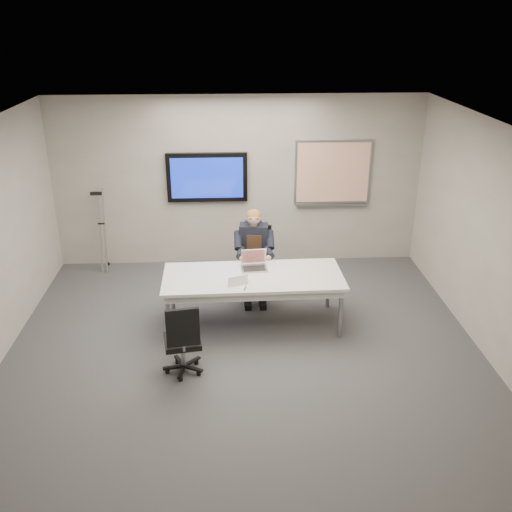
{
  "coord_description": "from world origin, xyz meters",
  "views": [
    {
      "loc": [
        -0.17,
        -6.03,
        3.97
      ],
      "look_at": [
        0.18,
        0.86,
        1.0
      ],
      "focal_mm": 40.0,
      "sensor_mm": 36.0,
      "label": 1
    }
  ],
  "objects_px": {
    "office_chair_near": "(183,352)",
    "seated_person": "(254,265)",
    "conference_table": "(253,281)",
    "office_chair_far": "(255,271)",
    "laptop": "(254,263)"
  },
  "relations": [
    {
      "from": "office_chair_far",
      "to": "laptop",
      "type": "bearing_deg",
      "value": -72.51
    },
    {
      "from": "conference_table",
      "to": "seated_person",
      "type": "relative_size",
      "value": 1.8
    },
    {
      "from": "office_chair_far",
      "to": "seated_person",
      "type": "bearing_deg",
      "value": -72.78
    },
    {
      "from": "conference_table",
      "to": "seated_person",
      "type": "xyz_separation_m",
      "value": [
        0.06,
        0.79,
        -0.11
      ]
    },
    {
      "from": "conference_table",
      "to": "office_chair_near",
      "type": "distance_m",
      "value": 1.46
    },
    {
      "from": "seated_person",
      "to": "laptop",
      "type": "xyz_separation_m",
      "value": [
        -0.03,
        -0.53,
        0.26
      ]
    },
    {
      "from": "conference_table",
      "to": "office_chair_far",
      "type": "relative_size",
      "value": 2.34
    },
    {
      "from": "conference_table",
      "to": "office_chair_far",
      "type": "distance_m",
      "value": 1.09
    },
    {
      "from": "conference_table",
      "to": "office_chair_near",
      "type": "relative_size",
      "value": 2.55
    },
    {
      "from": "office_chair_far",
      "to": "office_chair_near",
      "type": "bearing_deg",
      "value": -92.74
    },
    {
      "from": "seated_person",
      "to": "office_chair_far",
      "type": "bearing_deg",
      "value": 92.53
    },
    {
      "from": "office_chair_near",
      "to": "seated_person",
      "type": "bearing_deg",
      "value": -125.27
    },
    {
      "from": "conference_table",
      "to": "laptop",
      "type": "xyz_separation_m",
      "value": [
        0.02,
        0.26,
        0.15
      ]
    },
    {
      "from": "conference_table",
      "to": "office_chair_far",
      "type": "xyz_separation_m",
      "value": [
        0.07,
        1.03,
        -0.33
      ]
    },
    {
      "from": "conference_table",
      "to": "office_chair_far",
      "type": "height_order",
      "value": "office_chair_far"
    }
  ]
}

